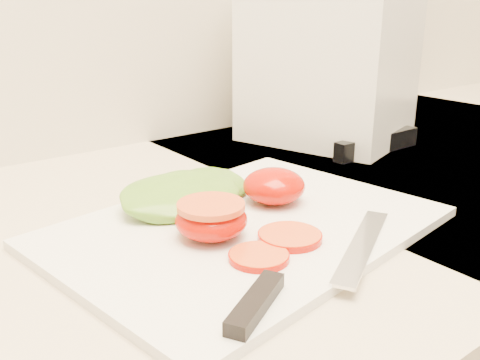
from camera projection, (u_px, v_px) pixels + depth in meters
cutting_board at (246, 227)px, 0.57m from camera, size 0.43×0.34×0.01m
tomato_half_dome at (274, 186)px, 0.61m from camera, size 0.07×0.07×0.04m
tomato_half_cut at (211, 218)px, 0.52m from camera, size 0.07×0.07×0.04m
tomato_slice_0 at (290, 236)px, 0.52m from camera, size 0.06×0.06×0.01m
tomato_slice_1 at (259, 256)px, 0.48m from camera, size 0.05×0.05×0.01m
lettuce_leaf_0 at (183, 195)px, 0.60m from camera, size 0.15×0.10×0.03m
lettuce_leaf_1 at (212, 185)px, 0.64m from camera, size 0.13×0.12×0.02m
knife at (303, 277)px, 0.45m from camera, size 0.27×0.10×0.01m
appliance at (328, 51)px, 0.89m from camera, size 0.27×0.30×0.30m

